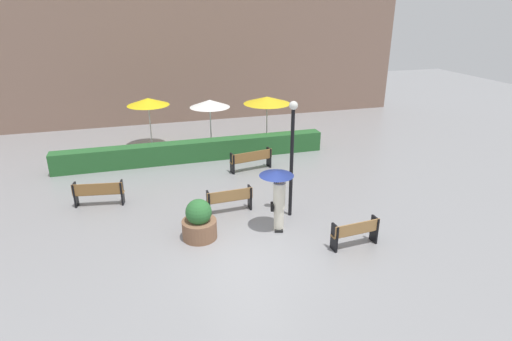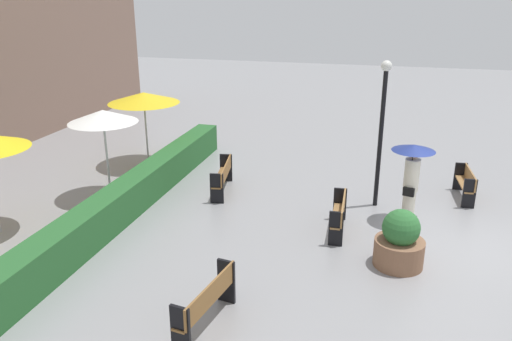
{
  "view_description": "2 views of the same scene",
  "coord_description": "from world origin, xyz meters",
  "px_view_note": "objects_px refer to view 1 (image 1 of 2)",
  "views": [
    {
      "loc": [
        -2.82,
        -10.03,
        6.82
      ],
      "look_at": [
        1.32,
        4.08,
        0.95
      ],
      "focal_mm": 29.55,
      "sensor_mm": 36.0,
      "label": 1
    },
    {
      "loc": [
        -11.6,
        1.85,
        5.69
      ],
      "look_at": [
        1.38,
        5.35,
        0.91
      ],
      "focal_mm": 35.99,
      "sensor_mm": 36.0,
      "label": 2
    }
  ],
  "objects_px": {
    "patio_umbrella_yellow": "(148,102)",
    "patio_umbrella_yellow_far": "(267,100)",
    "planter_pot": "(199,222)",
    "bench_mid_center": "(230,199)",
    "pedestrian_with_umbrella": "(278,191)",
    "bench_back_row": "(251,159)",
    "bench_far_left": "(98,192)",
    "lamp_post": "(292,148)",
    "bench_near_right": "(356,232)",
    "patio_umbrella_white": "(210,104)"
  },
  "relations": [
    {
      "from": "bench_near_right",
      "to": "patio_umbrella_yellow",
      "type": "relative_size",
      "value": 0.61
    },
    {
      "from": "pedestrian_with_umbrella",
      "to": "patio_umbrella_yellow_far",
      "type": "xyz_separation_m",
      "value": [
        2.37,
        8.55,
        0.91
      ]
    },
    {
      "from": "patio_umbrella_yellow_far",
      "to": "bench_near_right",
      "type": "bearing_deg",
      "value": -92.62
    },
    {
      "from": "lamp_post",
      "to": "patio_umbrella_white",
      "type": "distance_m",
      "value": 7.57
    },
    {
      "from": "patio_umbrella_yellow",
      "to": "patio_umbrella_white",
      "type": "xyz_separation_m",
      "value": [
        2.79,
        -1.46,
        0.05
      ]
    },
    {
      "from": "bench_back_row",
      "to": "bench_near_right",
      "type": "xyz_separation_m",
      "value": [
        1.29,
        -6.84,
        -0.02
      ]
    },
    {
      "from": "bench_back_row",
      "to": "patio_umbrella_yellow_far",
      "type": "relative_size",
      "value": 0.77
    },
    {
      "from": "planter_pot",
      "to": "lamp_post",
      "type": "relative_size",
      "value": 0.33
    },
    {
      "from": "bench_near_right",
      "to": "bench_far_left",
      "type": "distance_m",
      "value": 9.03
    },
    {
      "from": "bench_back_row",
      "to": "lamp_post",
      "type": "bearing_deg",
      "value": -88.17
    },
    {
      "from": "planter_pot",
      "to": "patio_umbrella_yellow",
      "type": "height_order",
      "value": "patio_umbrella_yellow"
    },
    {
      "from": "lamp_post",
      "to": "patio_umbrella_white",
      "type": "relative_size",
      "value": 1.56
    },
    {
      "from": "bench_mid_center",
      "to": "lamp_post",
      "type": "height_order",
      "value": "lamp_post"
    },
    {
      "from": "lamp_post",
      "to": "patio_umbrella_yellow_far",
      "type": "xyz_separation_m",
      "value": [
        1.61,
        7.7,
        -0.14
      ]
    },
    {
      "from": "bench_mid_center",
      "to": "patio_umbrella_yellow_far",
      "type": "relative_size",
      "value": 0.66
    },
    {
      "from": "bench_mid_center",
      "to": "planter_pot",
      "type": "distance_m",
      "value": 1.92
    },
    {
      "from": "bench_mid_center",
      "to": "bench_back_row",
      "type": "bearing_deg",
      "value": 63.48
    },
    {
      "from": "bench_far_left",
      "to": "patio_umbrella_yellow_far",
      "type": "xyz_separation_m",
      "value": [
        7.94,
        5.08,
        1.77
      ]
    },
    {
      "from": "bench_mid_center",
      "to": "planter_pot",
      "type": "height_order",
      "value": "planter_pot"
    },
    {
      "from": "planter_pot",
      "to": "patio_umbrella_yellow_far",
      "type": "distance_m",
      "value": 9.8
    },
    {
      "from": "planter_pot",
      "to": "bench_near_right",
      "type": "bearing_deg",
      "value": -22.45
    },
    {
      "from": "patio_umbrella_yellow",
      "to": "patio_umbrella_yellow_far",
      "type": "bearing_deg",
      "value": -11.93
    },
    {
      "from": "bench_near_right",
      "to": "lamp_post",
      "type": "height_order",
      "value": "lamp_post"
    },
    {
      "from": "bench_back_row",
      "to": "bench_mid_center",
      "type": "relative_size",
      "value": 1.18
    },
    {
      "from": "lamp_post",
      "to": "patio_umbrella_yellow_far",
      "type": "relative_size",
      "value": 1.61
    },
    {
      "from": "planter_pot",
      "to": "patio_umbrella_white",
      "type": "distance_m",
      "value": 8.5
    },
    {
      "from": "patio_umbrella_yellow",
      "to": "patio_umbrella_yellow_far",
      "type": "xyz_separation_m",
      "value": [
        5.72,
        -1.21,
        -0.02
      ]
    },
    {
      "from": "bench_far_left",
      "to": "lamp_post",
      "type": "bearing_deg",
      "value": -22.49
    },
    {
      "from": "bench_back_row",
      "to": "patio_umbrella_yellow",
      "type": "height_order",
      "value": "patio_umbrella_yellow"
    },
    {
      "from": "bench_mid_center",
      "to": "patio_umbrella_yellow_far",
      "type": "distance_m",
      "value": 7.97
    },
    {
      "from": "bench_mid_center",
      "to": "bench_far_left",
      "type": "height_order",
      "value": "bench_far_left"
    },
    {
      "from": "bench_far_left",
      "to": "pedestrian_with_umbrella",
      "type": "bearing_deg",
      "value": -31.9
    },
    {
      "from": "bench_back_row",
      "to": "bench_far_left",
      "type": "bearing_deg",
      "value": -163.94
    },
    {
      "from": "patio_umbrella_yellow_far",
      "to": "pedestrian_with_umbrella",
      "type": "bearing_deg",
      "value": -105.49
    },
    {
      "from": "planter_pot",
      "to": "patio_umbrella_yellow_far",
      "type": "relative_size",
      "value": 0.52
    },
    {
      "from": "bench_mid_center",
      "to": "pedestrian_with_umbrella",
      "type": "xyz_separation_m",
      "value": [
        1.18,
        -1.64,
        0.87
      ]
    },
    {
      "from": "bench_back_row",
      "to": "patio_umbrella_white",
      "type": "distance_m",
      "value": 3.76
    },
    {
      "from": "bench_back_row",
      "to": "patio_umbrella_white",
      "type": "height_order",
      "value": "patio_umbrella_white"
    },
    {
      "from": "patio_umbrella_yellow",
      "to": "planter_pot",
      "type": "bearing_deg",
      "value": -84.71
    },
    {
      "from": "bench_back_row",
      "to": "pedestrian_with_umbrella",
      "type": "height_order",
      "value": "pedestrian_with_umbrella"
    },
    {
      "from": "bench_mid_center",
      "to": "patio_umbrella_white",
      "type": "xyz_separation_m",
      "value": [
        0.62,
        6.66,
        1.85
      ]
    },
    {
      "from": "bench_back_row",
      "to": "bench_near_right",
      "type": "height_order",
      "value": "bench_back_row"
    },
    {
      "from": "bench_near_right",
      "to": "lamp_post",
      "type": "xyz_separation_m",
      "value": [
        -1.15,
        2.44,
        1.93
      ]
    },
    {
      "from": "bench_far_left",
      "to": "patio_umbrella_white",
      "type": "bearing_deg",
      "value": 44.02
    },
    {
      "from": "pedestrian_with_umbrella",
      "to": "bench_far_left",
      "type": "bearing_deg",
      "value": 148.1
    },
    {
      "from": "bench_mid_center",
      "to": "patio_umbrella_yellow_far",
      "type": "bearing_deg",
      "value": 62.8
    },
    {
      "from": "bench_near_right",
      "to": "pedestrian_with_umbrella",
      "type": "height_order",
      "value": "pedestrian_with_umbrella"
    },
    {
      "from": "bench_back_row",
      "to": "lamp_post",
      "type": "xyz_separation_m",
      "value": [
        0.14,
        -4.4,
        1.91
      ]
    },
    {
      "from": "bench_mid_center",
      "to": "lamp_post",
      "type": "xyz_separation_m",
      "value": [
        1.94,
        -0.79,
        1.92
      ]
    },
    {
      "from": "bench_far_left",
      "to": "lamp_post",
      "type": "distance_m",
      "value": 7.11
    }
  ]
}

